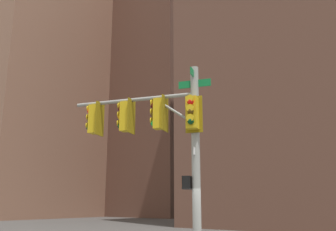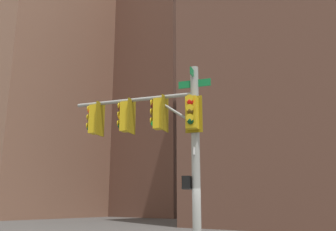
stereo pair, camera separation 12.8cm
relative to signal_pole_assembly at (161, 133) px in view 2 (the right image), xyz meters
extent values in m
cylinder|color=gray|center=(1.05, 0.39, -1.08)|extent=(0.26, 0.26, 6.35)
cylinder|color=gray|center=(-0.99, -0.27, 1.20)|extent=(4.12, 1.43, 0.12)
cylinder|color=gray|center=(0.32, 0.15, 0.75)|extent=(1.01, 0.40, 0.75)
cube|color=#0F6B33|center=(1.05, 0.39, 1.84)|extent=(0.31, 0.88, 0.24)
cube|color=#0F6B33|center=(1.05, 0.39, 1.54)|extent=(1.02, 0.36, 0.24)
cube|color=white|center=(1.05, 0.39, -0.64)|extent=(0.17, 0.44, 0.24)
cube|color=gold|center=(-0.08, 0.02, 0.64)|extent=(0.43, 0.43, 1.00)
cube|color=#7D640C|center=(0.10, 0.08, 0.64)|extent=(0.21, 0.53, 1.16)
sphere|color=#470A07|center=(-0.28, -0.04, 0.94)|extent=(0.20, 0.20, 0.20)
cylinder|color=gold|center=(-0.34, -0.06, 1.03)|extent=(0.11, 0.23, 0.23)
sphere|color=#4C330A|center=(-0.28, -0.04, 0.64)|extent=(0.20, 0.20, 0.20)
cylinder|color=gold|center=(-0.34, -0.06, 0.73)|extent=(0.11, 0.23, 0.23)
sphere|color=green|center=(-0.28, -0.04, 0.34)|extent=(0.20, 0.20, 0.20)
cylinder|color=gold|center=(-0.34, -0.06, 0.43)|extent=(0.11, 0.23, 0.23)
cube|color=gold|center=(-1.22, -0.34, 0.64)|extent=(0.43, 0.43, 1.00)
cube|color=#7D640C|center=(-1.04, -0.29, 0.64)|extent=(0.21, 0.53, 1.16)
sphere|color=#470A07|center=(-1.41, -0.41, 0.94)|extent=(0.20, 0.20, 0.20)
cylinder|color=gold|center=(-1.48, -0.43, 1.03)|extent=(0.11, 0.23, 0.23)
sphere|color=#F29E0C|center=(-1.41, -0.41, 0.64)|extent=(0.20, 0.20, 0.20)
cylinder|color=gold|center=(-1.48, -0.43, 0.73)|extent=(0.11, 0.23, 0.23)
sphere|color=#0A3819|center=(-1.41, -0.41, 0.34)|extent=(0.20, 0.20, 0.20)
cylinder|color=gold|center=(-1.48, -0.43, 0.43)|extent=(0.11, 0.23, 0.23)
cube|color=gold|center=(-2.35, -0.71, 0.64)|extent=(0.43, 0.43, 1.00)
cube|color=#7D640C|center=(-2.17, -0.65, 0.64)|extent=(0.21, 0.53, 1.16)
sphere|color=red|center=(-2.55, -0.77, 0.94)|extent=(0.20, 0.20, 0.20)
cylinder|color=gold|center=(-2.61, -0.79, 1.03)|extent=(0.11, 0.23, 0.23)
sphere|color=#4C330A|center=(-2.55, -0.77, 0.64)|extent=(0.20, 0.20, 0.20)
cylinder|color=gold|center=(-2.61, -0.79, 0.73)|extent=(0.11, 0.23, 0.23)
sphere|color=#0A3819|center=(-2.55, -0.77, 0.34)|extent=(0.20, 0.20, 0.20)
cylinder|color=gold|center=(-2.61, -0.79, 0.43)|extent=(0.11, 0.23, 0.23)
cube|color=gold|center=(1.15, 0.08, 0.50)|extent=(0.43, 0.43, 1.00)
cube|color=#7D640C|center=(1.09, 0.26, 0.50)|extent=(0.53, 0.21, 1.16)
sphere|color=red|center=(1.22, -0.12, 0.80)|extent=(0.20, 0.20, 0.20)
cylinder|color=gold|center=(1.24, -0.18, 0.89)|extent=(0.23, 0.11, 0.23)
sphere|color=#4C330A|center=(1.22, -0.12, 0.50)|extent=(0.20, 0.20, 0.20)
cylinder|color=gold|center=(1.24, -0.18, 0.59)|extent=(0.23, 0.11, 0.23)
sphere|color=#0A3819|center=(1.22, -0.12, 0.20)|extent=(0.20, 0.20, 0.20)
cylinder|color=gold|center=(1.24, -0.18, 0.29)|extent=(0.23, 0.11, 0.23)
cube|color=black|center=(0.79, 0.30, -1.58)|extent=(0.35, 0.42, 0.40)
cube|color=#EA5914|center=(0.66, 0.26, -1.58)|extent=(0.10, 0.25, 0.28)
cube|color=#845B47|center=(-44.55, 23.77, 18.17)|extent=(16.40, 19.28, 44.85)
cube|color=brown|center=(-34.04, 40.75, 19.99)|extent=(21.01, 16.96, 48.50)
camera|label=1|loc=(7.05, -9.02, -2.19)|focal=39.02mm
camera|label=2|loc=(7.15, -8.95, -2.19)|focal=39.02mm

